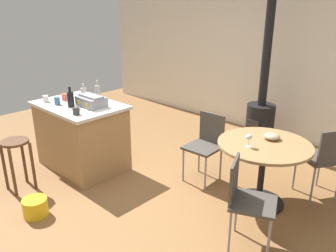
% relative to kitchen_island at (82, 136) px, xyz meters
% --- Properties ---
extents(ground_plane, '(8.80, 8.80, 0.00)m').
position_rel_kitchen_island_xyz_m(ground_plane, '(1.27, 0.10, -0.46)').
color(ground_plane, olive).
extents(back_wall, '(8.00, 0.10, 2.70)m').
position_rel_kitchen_island_xyz_m(back_wall, '(1.27, 3.00, 0.89)').
color(back_wall, silver).
rests_on(back_wall, ground_plane).
extents(kitchen_island, '(1.20, 0.84, 0.91)m').
position_rel_kitchen_island_xyz_m(kitchen_island, '(0.00, 0.00, 0.00)').
color(kitchen_island, '#A37A4C').
rests_on(kitchen_island, ground_plane).
extents(wooden_stool, '(0.32, 0.32, 0.64)m').
position_rel_kitchen_island_xyz_m(wooden_stool, '(-0.03, -0.88, 0.01)').
color(wooden_stool, brown).
rests_on(wooden_stool, ground_plane).
extents(dining_table, '(1.01, 1.01, 0.74)m').
position_rel_kitchen_island_xyz_m(dining_table, '(2.25, 0.85, 0.11)').
color(dining_table, black).
rests_on(dining_table, ground_plane).
extents(folding_chair_near, '(0.55, 0.55, 0.88)m').
position_rel_kitchen_island_xyz_m(folding_chair_near, '(2.69, 1.43, 0.07)').
color(folding_chair_near, '#47423D').
rests_on(folding_chair_near, ground_plane).
extents(folding_chair_far, '(0.42, 0.42, 0.86)m').
position_rel_kitchen_island_xyz_m(folding_chair_far, '(1.44, 0.88, 0.05)').
color(folding_chair_far, '#47423D').
rests_on(folding_chair_far, ground_plane).
extents(folding_chair_left, '(0.53, 0.53, 0.86)m').
position_rel_kitchen_island_xyz_m(folding_chair_left, '(2.49, 0.11, 0.06)').
color(folding_chair_left, '#47423D').
rests_on(folding_chair_left, ground_plane).
extents(wood_stove, '(0.44, 0.45, 2.26)m').
position_rel_kitchen_island_xyz_m(wood_stove, '(1.38, 2.37, 0.08)').
color(wood_stove, black).
rests_on(wood_stove, ground_plane).
extents(toolbox, '(0.37, 0.27, 0.15)m').
position_rel_kitchen_island_xyz_m(toolbox, '(0.21, 0.06, 0.52)').
color(toolbox, gray).
rests_on(toolbox, kitchen_island).
extents(bottle_0, '(0.08, 0.08, 0.26)m').
position_rel_kitchen_island_xyz_m(bottle_0, '(0.04, -0.14, 0.55)').
color(bottle_0, black).
rests_on(bottle_0, kitchen_island).
extents(bottle_1, '(0.08, 0.08, 0.23)m').
position_rel_kitchen_island_xyz_m(bottle_1, '(-0.12, 0.17, 0.54)').
color(bottle_1, '#B7B2AD').
rests_on(bottle_1, kitchen_island).
extents(bottle_2, '(0.07, 0.07, 0.28)m').
position_rel_kitchen_island_xyz_m(bottle_2, '(0.03, 0.29, 0.56)').
color(bottle_2, '#B7B2AD').
rests_on(bottle_2, kitchen_island).
extents(cup_0, '(0.12, 0.08, 0.09)m').
position_rel_kitchen_island_xyz_m(cup_0, '(-0.29, -0.03, 0.50)').
color(cup_0, '#DB6651').
rests_on(cup_0, kitchen_island).
extents(cup_1, '(0.11, 0.08, 0.09)m').
position_rel_kitchen_island_xyz_m(cup_1, '(0.37, -0.27, 0.50)').
color(cup_1, '#383838').
rests_on(cup_1, kitchen_island).
extents(cup_2, '(0.11, 0.07, 0.09)m').
position_rel_kitchen_island_xyz_m(cup_2, '(-0.41, -0.25, 0.49)').
color(cup_2, white).
rests_on(cup_2, kitchen_island).
extents(cup_3, '(0.11, 0.07, 0.10)m').
position_rel_kitchen_island_xyz_m(cup_3, '(-0.18, -0.20, 0.50)').
color(cup_3, '#4C7099').
rests_on(cup_3, kitchen_island).
extents(wine_glass, '(0.07, 0.07, 0.14)m').
position_rel_kitchen_island_xyz_m(wine_glass, '(2.17, 0.64, 0.39)').
color(wine_glass, silver).
rests_on(wine_glass, dining_table).
extents(serving_bowl, '(0.18, 0.18, 0.07)m').
position_rel_kitchen_island_xyz_m(serving_bowl, '(2.25, 1.01, 0.32)').
color(serving_bowl, tan).
rests_on(serving_bowl, dining_table).
extents(plastic_bucket, '(0.26, 0.26, 0.20)m').
position_rel_kitchen_island_xyz_m(plastic_bucket, '(0.63, -1.03, -0.36)').
color(plastic_bucket, yellow).
rests_on(plastic_bucket, ground_plane).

